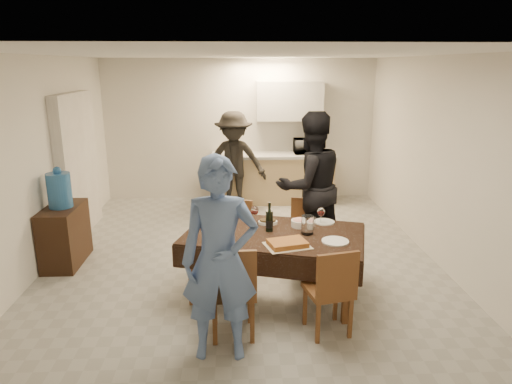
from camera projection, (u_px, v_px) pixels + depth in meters
floor at (243, 261)px, 5.98m from camera, size 5.00×6.00×0.02m
ceiling at (242, 54)px, 5.27m from camera, size 5.00×6.00×0.02m
wall_back at (240, 130)px, 8.51m from camera, size 5.00×0.02×2.60m
wall_front at (251, 269)px, 2.74m from camera, size 5.00×0.02×2.60m
wall_left at (36, 166)px, 5.52m from camera, size 0.02×6.00×2.60m
wall_right at (441, 162)px, 5.73m from camera, size 0.02×6.00×2.60m
stub_partition at (78, 165)px, 6.74m from camera, size 0.15×1.40×2.10m
kitchen_base_cabinet at (273, 179)px, 8.46m from camera, size 2.20×0.60×0.86m
kitchen_worktop at (273, 155)px, 8.34m from camera, size 2.24×0.64×0.05m
upper_cabinet at (289, 101)px, 8.23m from camera, size 1.20×0.34×0.70m
dining_table at (274, 235)px, 4.93m from camera, size 2.11×1.57×0.74m
chair_near_left at (232, 283)px, 4.14m from camera, size 0.44×0.44×0.50m
chair_near_right at (330, 284)px, 4.19m from camera, size 0.48×0.48×0.48m
chair_far_left at (233, 230)px, 5.60m from camera, size 0.51×0.52×0.46m
chair_far_right at (306, 229)px, 5.64m from camera, size 0.46×0.46×0.46m
console at (65, 235)px, 5.82m from camera, size 0.41×0.82×0.76m
water_jug at (59, 190)px, 5.66m from camera, size 0.29×0.29×0.44m
wine_bottle at (269, 217)px, 4.92m from camera, size 0.08×0.08×0.33m
water_pitcher at (307, 225)px, 4.86m from camera, size 0.13×0.13×0.20m
savoury_tart at (287, 243)px, 4.55m from camera, size 0.50×0.43×0.05m
salad_bowl at (300, 223)px, 5.09m from camera, size 0.19×0.19×0.08m
mushroom_dish at (268, 222)px, 5.18m from camera, size 0.20×0.20×0.03m
wine_glass_a at (222, 234)px, 4.63m from camera, size 0.08×0.08×0.17m
wine_glass_b at (321, 216)px, 5.16m from camera, size 0.09×0.09×0.20m
wine_glass_c at (255, 215)px, 5.17m from camera, size 0.09×0.09×0.21m
plate_near_left at (218, 243)px, 4.60m from camera, size 0.25×0.25×0.01m
plate_near_right at (335, 241)px, 4.65m from camera, size 0.28×0.28×0.02m
plate_far_left at (219, 223)px, 5.18m from camera, size 0.27×0.27×0.02m
plate_far_right at (324, 222)px, 5.23m from camera, size 0.24×0.24×0.01m
microwave at (308, 146)px, 8.33m from camera, size 0.49×0.33×0.27m
person_near at (220, 260)px, 3.84m from camera, size 0.66×0.43×1.79m
person_far at (310, 186)px, 5.89m from camera, size 1.13×1.01×1.93m
person_kitchen at (234, 162)px, 7.88m from camera, size 1.12×0.64×1.73m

